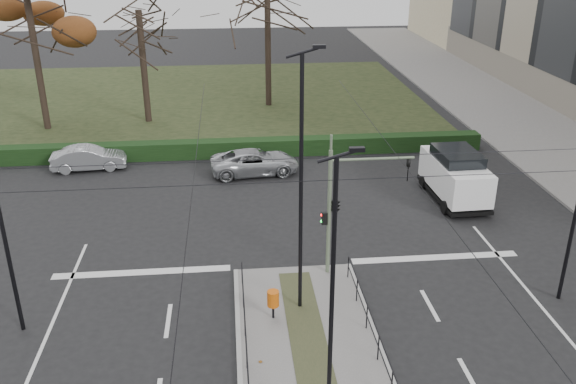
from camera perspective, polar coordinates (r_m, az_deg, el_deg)
The scene contains 14 objects.
ground at distance 20.55m, azimuth 1.97°, elevation -14.39°, with size 140.00×140.00×0.00m, color black.
sidewalk_east at distance 44.92m, azimuth 21.54°, elevation 5.60°, with size 8.00×90.00×0.14m, color #615E5C.
park at distance 49.82m, azimuth -9.89°, elevation 8.51°, with size 38.00×26.00×0.10m, color black.
hedge at distance 36.91m, azimuth -11.16°, elevation 3.86°, with size 38.00×1.00×1.00m, color black.
median_railing at distance 17.94m, azimuth 3.15°, elevation -16.99°, with size 4.14×13.24×0.92m.
catenary at distance 20.06m, azimuth 1.50°, elevation -3.80°, with size 20.00×34.00×6.00m.
traffic_light at distance 22.99m, azimuth 4.62°, elevation -1.05°, with size 3.45×1.98×5.08m.
litter_bin at distance 21.25m, azimuth -1.41°, elevation -9.98°, with size 0.41×0.41×1.06m.
streetlamp_median_near at distance 15.12m, azimuth 4.19°, elevation -10.19°, with size 0.67×0.14×8.07m.
streetlamp_median_far at distance 20.00m, azimuth 1.28°, elevation 0.63°, with size 0.77×0.16×9.26m.
parked_car_second at distance 36.24m, azimuth -18.15°, elevation 3.03°, with size 1.43×4.10×1.35m, color #9EA1A5.
parked_car_fourth at distance 33.89m, azimuth -3.12°, elevation 2.83°, with size 2.26×4.90×1.36m, color #9EA1A5.
white_van at distance 31.43m, azimuth 15.37°, elevation 1.60°, with size 2.38×5.03×2.60m.
bare_tree_near at distance 42.98m, azimuth -13.75°, elevation 15.47°, with size 5.21×5.21×10.06m.
Camera 1 is at (-2.29, -16.07, 12.60)m, focal length 38.00 mm.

